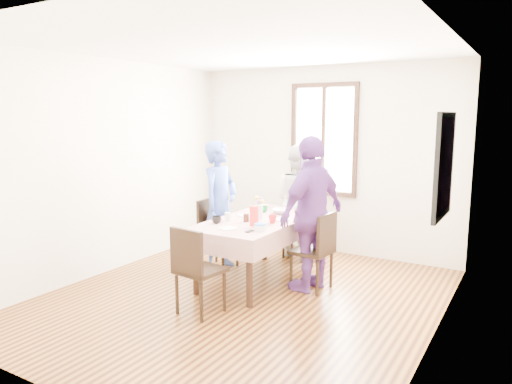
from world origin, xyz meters
TOP-DOWN VIEW (x-y plane):
  - ground at (0.00, 0.00)m, footprint 4.50×4.50m
  - back_wall at (0.00, 2.25)m, footprint 4.00×0.00m
  - right_wall at (2.00, 0.00)m, footprint 0.00×4.50m
  - window_frame at (0.00, 2.23)m, footprint 1.02×0.06m
  - window_pane at (0.00, 2.24)m, footprint 0.90×0.02m
  - art_poster at (1.98, 0.30)m, footprint 0.04×0.76m
  - dining_table at (-0.15, 0.61)m, footprint 0.82×1.68m
  - tablecloth at (-0.15, 0.61)m, footprint 0.94×1.80m
  - chair_left at (-0.84, 0.76)m, footprint 0.42×0.42m
  - chair_right at (0.53, 0.66)m, footprint 0.45×0.45m
  - chair_far at (-0.15, 1.76)m, footprint 0.46×0.46m
  - chair_near at (-0.15, -0.55)m, footprint 0.47×0.47m
  - person_left at (-0.82, 0.76)m, footprint 0.41×0.62m
  - person_far at (-0.15, 1.74)m, footprint 0.94×0.84m
  - person_right at (0.52, 0.66)m, footprint 0.66×1.12m
  - mug_black at (-0.45, 0.16)m, footprint 0.12×0.12m
  - mug_flag at (0.10, 0.50)m, footprint 0.14×0.14m
  - mug_green at (-0.30, 0.99)m, footprint 0.13×0.13m
  - serving_bowl at (-0.06, 1.05)m, footprint 0.27×0.27m
  - juice_carton at (-0.01, 0.28)m, footprint 0.07×0.07m
  - butter_tub at (0.16, 0.12)m, footprint 0.13×0.13m
  - jam_jar at (-0.20, 0.41)m, footprint 0.07×0.07m
  - drinking_glass at (-0.41, 0.33)m, footprint 0.07×0.07m
  - smartphone at (0.08, 0.02)m, footprint 0.06×0.13m
  - flower_vase at (-0.15, 0.62)m, footprint 0.08×0.08m
  - plate_left at (-0.40, 0.69)m, footprint 0.20×0.20m
  - plate_right at (0.12, 0.70)m, footprint 0.20×0.20m
  - plate_near at (-0.18, 0.01)m, footprint 0.20×0.20m
  - butter_lid at (0.16, 0.12)m, footprint 0.12×0.12m
  - flower_bunch at (-0.15, 0.62)m, footprint 0.09×0.09m

SIDE VIEW (x-z plane):
  - ground at x=0.00m, z-range 0.00..0.00m
  - dining_table at x=-0.15m, z-range 0.00..0.75m
  - chair_left at x=-0.84m, z-range 0.00..0.91m
  - chair_right at x=0.53m, z-range 0.00..0.91m
  - chair_far at x=-0.15m, z-range 0.00..0.91m
  - chair_near at x=-0.15m, z-range 0.00..0.91m
  - tablecloth at x=-0.15m, z-range 0.75..0.76m
  - smartphone at x=0.08m, z-range 0.76..0.77m
  - plate_left at x=-0.40m, z-range 0.76..0.77m
  - plate_right at x=0.12m, z-range 0.76..0.77m
  - plate_near at x=-0.18m, z-range 0.76..0.77m
  - serving_bowl at x=-0.06m, z-range 0.76..0.82m
  - butter_tub at x=0.16m, z-range 0.76..0.83m
  - person_far at x=-0.15m, z-range 0.00..1.60m
  - mug_green at x=-0.30m, z-range 0.76..0.84m
  - mug_black at x=-0.45m, z-range 0.76..0.85m
  - mug_flag at x=0.10m, z-range 0.76..0.85m
  - jam_jar at x=-0.20m, z-range 0.76..0.85m
  - drinking_glass at x=-0.41m, z-range 0.76..0.86m
  - butter_lid at x=0.16m, z-range 0.83..0.84m
  - person_left at x=-0.82m, z-range 0.00..1.68m
  - flower_vase at x=-0.15m, z-range 0.76..0.92m
  - juice_carton at x=-0.01m, z-range 0.76..0.99m
  - person_right at x=0.52m, z-range 0.00..1.78m
  - flower_bunch at x=-0.15m, z-range 0.92..1.02m
  - back_wall at x=0.00m, z-range -0.65..3.35m
  - right_wall at x=2.00m, z-range -0.90..3.60m
  - art_poster at x=1.98m, z-range 1.07..2.03m
  - window_frame at x=0.00m, z-range 0.84..2.46m
  - window_pane at x=0.00m, z-range 0.90..2.40m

